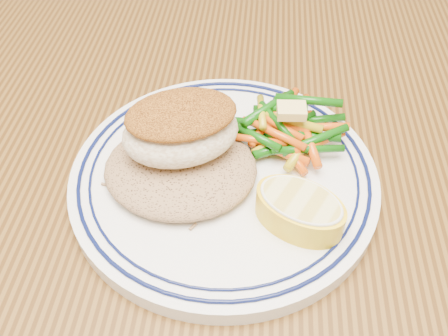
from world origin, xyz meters
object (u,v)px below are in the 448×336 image
dining_table (166,289)px  lemon_wedge (300,209)px  fish_fillet (181,128)px  vegetable_pile (287,128)px  plate (224,177)px  rice_pilaf (180,166)px

dining_table → lemon_wedge: 0.17m
fish_fillet → vegetable_pile: bearing=23.5°
plate → dining_table: bearing=-136.4°
fish_fillet → lemon_wedge: fish_fillet is taller
vegetable_pile → plate: bearing=-139.5°
dining_table → fish_fillet: fish_fillet is taller
plate → vegetable_pile: bearing=40.5°
fish_fillet → lemon_wedge: size_ratio=1.28×
rice_pilaf → dining_table: bearing=-110.9°
vegetable_pile → lemon_wedge: size_ratio=1.26×
plate → vegetable_pile: vegetable_pile is taller
dining_table → lemon_wedge: size_ratio=17.76×
rice_pilaf → vegetable_pile: 0.10m
plate → rice_pilaf: (-0.03, -0.01, 0.02)m
vegetable_pile → fish_fillet: bearing=-156.5°
vegetable_pile → rice_pilaf: bearing=-149.7°
plate → vegetable_pile: (0.05, 0.04, 0.02)m
lemon_wedge → plate: bearing=142.5°
fish_fillet → vegetable_pile: fish_fillet is taller
vegetable_pile → lemon_wedge: (0.01, -0.09, 0.00)m
plate → fish_fillet: fish_fillet is taller
dining_table → fish_fillet: (0.02, 0.05, 0.15)m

